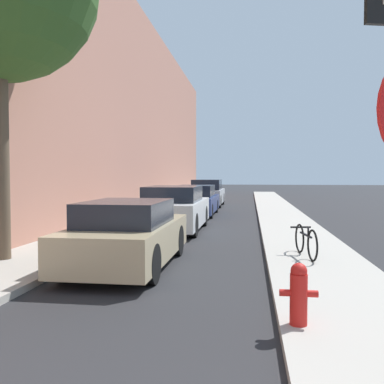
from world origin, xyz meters
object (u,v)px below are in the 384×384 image
(parked_car_champagne, at_px, (128,235))
(bicycle, at_px, (306,241))
(parked_car_silver, at_px, (207,194))
(fire_hydrant, at_px, (299,293))
(parked_car_white, at_px, (174,209))
(parked_car_navy, at_px, (196,201))

(parked_car_champagne, distance_m, bicycle, 3.66)
(parked_car_champagne, xyz_separation_m, parked_car_silver, (-0.08, 16.10, 0.09))
(parked_car_silver, bearing_deg, fire_hydrant, -81.06)
(parked_car_silver, relative_size, bicycle, 2.80)
(parked_car_champagne, height_order, fire_hydrant, parked_car_champagne)
(parked_car_white, height_order, fire_hydrant, parked_car_white)
(parked_car_white, xyz_separation_m, fire_hydrant, (3.00, -8.51, -0.22))
(parked_car_champagne, bearing_deg, bicycle, 14.60)
(parked_car_silver, height_order, bicycle, parked_car_silver)
(parked_car_white, relative_size, fire_hydrant, 6.17)
(parked_car_silver, height_order, fire_hydrant, parked_car_silver)
(parked_car_navy, bearing_deg, bicycle, -69.88)
(parked_car_champagne, xyz_separation_m, parked_car_white, (-0.06, 5.37, 0.07))
(parked_car_champagne, distance_m, parked_car_silver, 16.10)
(parked_car_champagne, relative_size, parked_car_white, 0.92)
(parked_car_navy, bearing_deg, parked_car_silver, 90.48)
(parked_car_white, relative_size, bicycle, 2.84)
(bicycle, bearing_deg, parked_car_champagne, -174.36)
(parked_car_navy, relative_size, bicycle, 2.87)
(parked_car_champagne, height_order, bicycle, parked_car_champagne)
(parked_car_champagne, relative_size, parked_car_navy, 0.91)
(bicycle, bearing_deg, parked_car_white, 120.03)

